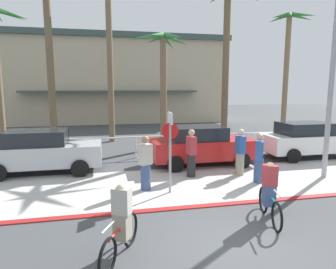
# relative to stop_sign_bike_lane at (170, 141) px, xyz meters

# --- Properties ---
(ground_plane) EXTENTS (80.00, 80.00, 0.00)m
(ground_plane) POSITION_rel_stop_sign_bike_lane_xyz_m (0.64, 6.52, -1.68)
(ground_plane) COLOR #424447
(sidewalk_strip) EXTENTS (44.00, 4.00, 0.02)m
(sidewalk_strip) POSITION_rel_stop_sign_bike_lane_xyz_m (0.64, 0.72, -1.67)
(sidewalk_strip) COLOR beige
(sidewalk_strip) RESTS_ON ground
(curb_paint) EXTENTS (44.00, 0.24, 0.03)m
(curb_paint) POSITION_rel_stop_sign_bike_lane_xyz_m (0.64, -1.28, -1.66)
(curb_paint) COLOR maroon
(curb_paint) RESTS_ON ground
(building_backdrop) EXTENTS (22.37, 11.93, 8.20)m
(building_backdrop) POSITION_rel_stop_sign_bike_lane_xyz_m (-1.25, 23.78, 2.44)
(building_backdrop) COLOR #BCAD8E
(building_backdrop) RESTS_ON ground
(rail_fence) EXTENTS (21.69, 0.08, 1.04)m
(rail_fence) POSITION_rel_stop_sign_bike_lane_xyz_m (0.64, 5.02, -0.84)
(rail_fence) COLOR white
(rail_fence) RESTS_ON ground
(stop_sign_bike_lane) EXTENTS (0.52, 0.56, 2.56)m
(stop_sign_bike_lane) POSITION_rel_stop_sign_bike_lane_xyz_m (0.00, 0.00, 0.00)
(stop_sign_bike_lane) COLOR gray
(stop_sign_bike_lane) RESTS_ON ground
(palm_tree_3) EXTENTS (3.67, 2.75, 9.21)m
(palm_tree_3) POSITION_rel_stop_sign_bike_lane_xyz_m (-4.60, 7.76, 4.80)
(palm_tree_3) COLOR brown
(palm_tree_3) RESTS_ON ground
(palm_tree_4) EXTENTS (3.25, 3.14, 9.58)m
(palm_tree_4) POSITION_rel_stop_sign_bike_lane_xyz_m (-1.51, 9.85, 5.07)
(palm_tree_4) COLOR #756047
(palm_tree_4) RESTS_ON ground
(palm_tree_5) EXTENTS (3.32, 3.37, 6.27)m
(palm_tree_5) POSITION_rel_stop_sign_bike_lane_xyz_m (1.23, 7.42, 3.00)
(palm_tree_5) COLOR #756047
(palm_tree_5) RESTS_ON ground
(palm_tree_6) EXTENTS (3.44, 3.66, 8.61)m
(palm_tree_6) POSITION_rel_stop_sign_bike_lane_xyz_m (4.60, 6.67, 4.69)
(palm_tree_6) COLOR brown
(palm_tree_6) RESTS_ON ground
(palm_tree_7) EXTENTS (3.18, 3.19, 8.45)m
(palm_tree_7) POSITION_rel_stop_sign_bike_lane_xyz_m (10.68, 10.28, 4.40)
(palm_tree_7) COLOR #846B4C
(palm_tree_7) RESTS_ON ground
(car_silver_1) EXTENTS (4.40, 2.02, 1.69)m
(car_silver_1) POSITION_rel_stop_sign_bike_lane_xyz_m (-4.39, 3.27, -0.81)
(car_silver_1) COLOR #B2B7BC
(car_silver_1) RESTS_ON ground
(car_red_2) EXTENTS (4.40, 2.02, 1.69)m
(car_red_2) POSITION_rel_stop_sign_bike_lane_xyz_m (2.06, 3.11, -0.81)
(car_red_2) COLOR red
(car_red_2) RESTS_ON ground
(car_white_3) EXTENTS (4.40, 2.02, 1.69)m
(car_white_3) POSITION_rel_stop_sign_bike_lane_xyz_m (7.47, 3.43, -0.81)
(car_white_3) COLOR white
(car_white_3) RESTS_ON ground
(cyclist_teal_0) EXTENTS (0.49, 1.78, 1.50)m
(cyclist_teal_0) POSITION_rel_stop_sign_bike_lane_xyz_m (2.03, -2.39, -0.98)
(cyclist_teal_0) COLOR black
(cyclist_teal_0) RESTS_ON ground
(cyclist_red_1) EXTENTS (0.86, 1.66, 1.50)m
(cyclist_red_1) POSITION_rel_stop_sign_bike_lane_xyz_m (-1.71, -3.33, -0.98)
(cyclist_red_1) COLOR black
(cyclist_red_1) RESTS_ON ground
(pedestrian_0) EXTENTS (0.48, 0.43, 1.79)m
(pedestrian_0) POSITION_rel_stop_sign_bike_lane_xyz_m (-0.72, 0.41, -0.84)
(pedestrian_0) COLOR #384C7A
(pedestrian_0) RESTS_ON ground
(pedestrian_1) EXTENTS (0.36, 0.43, 1.80)m
(pedestrian_1) POSITION_rel_stop_sign_bike_lane_xyz_m (1.14, 1.50, -0.84)
(pedestrian_1) COLOR #232326
(pedestrian_1) RESTS_ON ground
(pedestrian_2) EXTENTS (0.43, 0.48, 1.74)m
(pedestrian_2) POSITION_rel_stop_sign_bike_lane_xyz_m (3.24, 0.34, -0.87)
(pedestrian_2) COLOR #384C7A
(pedestrian_2) RESTS_ON ground
(pedestrian_3) EXTENTS (0.32, 0.40, 1.78)m
(pedestrian_3) POSITION_rel_stop_sign_bike_lane_xyz_m (3.01, 1.33, -0.85)
(pedestrian_3) COLOR gray
(pedestrian_3) RESTS_ON ground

